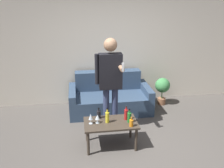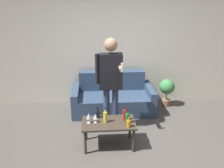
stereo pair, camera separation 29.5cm
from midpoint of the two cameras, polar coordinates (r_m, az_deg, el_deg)
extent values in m
plane|color=#514C47|center=(4.14, 5.51, -16.19)|extent=(16.00, 16.00, 0.00)
cube|color=beige|center=(5.69, 2.19, 8.91)|extent=(8.00, 0.06, 2.70)
cube|color=#334760|center=(5.37, 1.90, -4.77)|extent=(1.47, 0.67, 0.39)
cube|color=#334760|center=(5.72, 1.43, -0.89)|extent=(1.47, 0.26, 0.81)
cube|color=#334760|center=(5.44, -6.71, -3.70)|extent=(0.14, 0.93, 0.54)
cube|color=#334760|center=(5.59, 9.99, -3.18)|extent=(0.14, 0.93, 0.54)
cube|color=#3D3328|center=(4.16, 1.29, -8.92)|extent=(0.88, 0.52, 0.03)
cylinder|color=#3D3328|center=(4.08, -4.03, -13.25)|extent=(0.04, 0.04, 0.41)
cylinder|color=#3D3328|center=(4.15, 7.03, -12.75)|extent=(0.04, 0.04, 0.41)
cylinder|color=#3D3328|center=(4.43, -4.07, -10.29)|extent=(0.04, 0.04, 0.41)
cylinder|color=#3D3328|center=(4.50, 6.01, -9.89)|extent=(0.04, 0.04, 0.41)
cylinder|color=#23752D|center=(4.12, 5.61, -7.80)|extent=(0.07, 0.07, 0.17)
cylinder|color=#23752D|center=(4.07, 5.66, -6.37)|extent=(0.03, 0.03, 0.06)
cylinder|color=black|center=(4.05, 5.68, -6.04)|extent=(0.03, 0.03, 0.01)
cylinder|color=orange|center=(4.01, 5.98, -9.05)|extent=(0.06, 0.06, 0.12)
cylinder|color=orange|center=(3.97, 6.02, -8.03)|extent=(0.02, 0.02, 0.04)
cylinder|color=black|center=(3.96, 6.03, -7.83)|extent=(0.03, 0.03, 0.01)
cylinder|color=yellow|center=(4.11, 0.53, -7.63)|extent=(0.06, 0.06, 0.18)
cylinder|color=yellow|center=(4.05, 0.54, -6.07)|extent=(0.02, 0.02, 0.07)
cylinder|color=black|center=(4.04, 0.54, -5.70)|extent=(0.03, 0.03, 0.01)
cylinder|color=#B21E1E|center=(4.20, 4.93, -7.12)|extent=(0.06, 0.06, 0.18)
cylinder|color=#B21E1E|center=(4.14, 4.98, -5.61)|extent=(0.02, 0.02, 0.07)
cylinder|color=black|center=(4.13, 4.99, -5.26)|extent=(0.03, 0.03, 0.01)
cylinder|color=black|center=(4.26, -1.33, -6.91)|extent=(0.07, 0.07, 0.13)
cylinder|color=black|center=(4.22, -1.34, -5.78)|extent=(0.03, 0.03, 0.05)
cylinder|color=black|center=(4.21, -1.35, -5.54)|extent=(0.03, 0.03, 0.01)
cylinder|color=silver|center=(4.15, -1.71, -8.74)|extent=(0.07, 0.07, 0.01)
cylinder|color=silver|center=(4.13, -1.72, -8.34)|extent=(0.01, 0.01, 0.06)
cone|color=silver|center=(4.10, -1.73, -7.46)|extent=(0.07, 0.07, 0.08)
cylinder|color=silver|center=(4.14, -3.25, -8.86)|extent=(0.06, 0.06, 0.01)
cylinder|color=silver|center=(4.12, -3.26, -8.39)|extent=(0.01, 0.01, 0.07)
cone|color=silver|center=(4.08, -3.29, -7.32)|extent=(0.07, 0.07, 0.10)
cylinder|color=navy|center=(4.63, 0.57, -5.87)|extent=(0.11, 0.11, 0.84)
cylinder|color=navy|center=(4.64, 2.56, -5.80)|extent=(0.11, 0.11, 0.84)
cube|color=black|center=(4.37, 1.66, 2.92)|extent=(0.40, 0.18, 0.63)
sphere|color=#9E7556|center=(4.25, 1.72, 8.95)|extent=(0.23, 0.23, 0.23)
cylinder|color=black|center=(4.33, -1.47, 3.45)|extent=(0.07, 0.07, 0.54)
cylinder|color=#9E7556|center=(4.23, 4.04, 3.64)|extent=(0.07, 0.28, 0.07)
cube|color=white|center=(4.05, 4.39, 3.79)|extent=(0.03, 0.03, 0.14)
cylinder|color=#936042|center=(5.93, 13.61, -4.17)|extent=(0.19, 0.19, 0.15)
cylinder|color=#476B38|center=(5.86, 13.75, -2.60)|extent=(0.02, 0.02, 0.20)
sphere|color=#428E4C|center=(5.78, 13.92, -0.59)|extent=(0.34, 0.34, 0.34)
camera|label=1|loc=(0.15, -88.06, 0.70)|focal=40.00mm
camera|label=2|loc=(0.15, 91.94, -0.70)|focal=40.00mm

